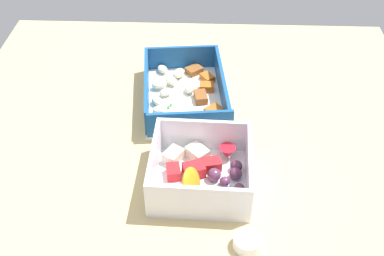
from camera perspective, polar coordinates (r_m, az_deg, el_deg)
table_surface at (r=77.84cm, az=-0.25°, el=-2.43°), size 80.00×80.00×2.00cm
pasta_container at (r=85.21cm, az=-0.85°, el=4.12°), size 21.69×15.84×5.12cm
fruit_bowl at (r=69.86cm, az=1.17°, el=-5.12°), size 14.47×14.56×6.10cm
paper_cup_liner at (r=63.67cm, az=6.55°, el=-13.18°), size 3.72×3.72×1.69cm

